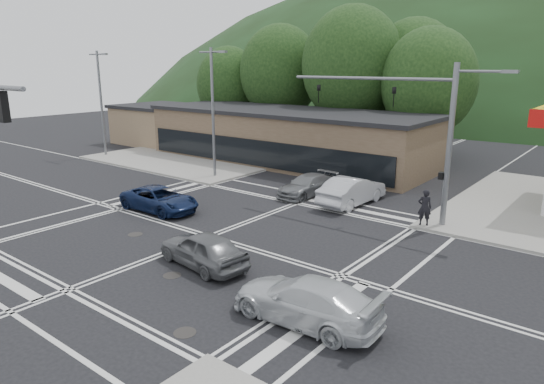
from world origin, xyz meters
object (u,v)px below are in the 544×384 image
Objects in this scene: car_grey_center at (203,249)px; pedestrian at (425,207)px; car_blue_west at (160,199)px; car_silver_east at (306,300)px; car_queue_a at (352,191)px; car_queue_b at (389,165)px; car_northbound at (307,185)px.

pedestrian is at bearing 160.37° from car_grey_center.
car_blue_west is 0.96× the size of car_silver_east.
car_grey_center is 11.60m from car_queue_a.
car_silver_east is at bearing 65.78° from pedestrian.
car_silver_east is 1.14× the size of car_queue_b.
car_grey_center is 5.80m from car_silver_east.
pedestrian is (5.20, 10.09, 0.33)m from car_grey_center.
car_queue_b is at bearing -164.15° from car_silver_east.
car_silver_east is (5.70, -1.05, -0.01)m from car_grey_center.
car_grey_center is at bearing 35.94° from pedestrian.
car_blue_west is at bearing -113.06° from car_silver_east.
car_silver_east is 11.16m from pedestrian.
car_northbound is at bearing 3.13° from car_queue_a.
pedestrian is (4.88, -1.50, 0.24)m from car_queue_a.
car_queue_a is (-5.38, 12.65, 0.10)m from car_silver_east.
car_silver_east is 15.24m from car_northbound.
car_grey_center is 11.93m from car_northbound.
car_grey_center is (7.46, -3.88, 0.06)m from car_blue_west.
car_queue_a is at bearing -173.96° from car_grey_center.
car_blue_west is 14.05m from car_silver_east.
car_northbound is at bearing -158.80° from car_grey_center.
car_blue_west is 1.10× the size of car_queue_b.
pedestrian is (6.50, -9.94, 0.32)m from car_queue_b.
car_northbound is 2.44× the size of pedestrian.
car_blue_west reaches higher than car_northbound.
car_silver_east is 1.12× the size of car_northbound.
car_northbound is (-1.50, -8.44, -0.10)m from car_queue_b.
car_grey_center is at bearing -70.65° from car_northbound.
car_queue_b reaches higher than car_northbound.
car_queue_b is (6.16, 16.15, 0.08)m from car_blue_west.
pedestrian is at bearing 166.04° from car_queue_a.
car_blue_west is at bearing -0.64° from pedestrian.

